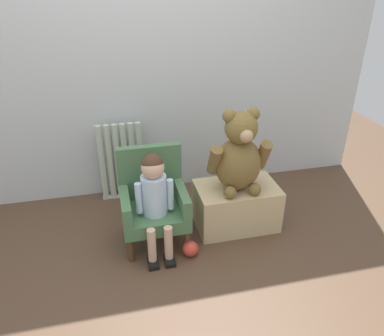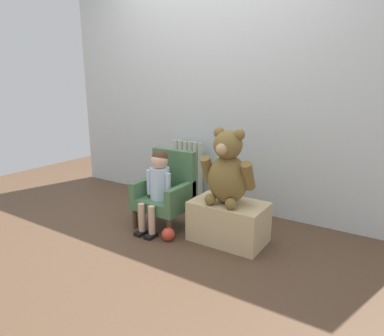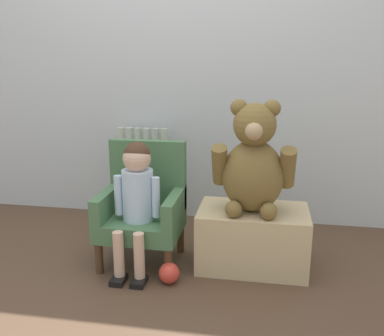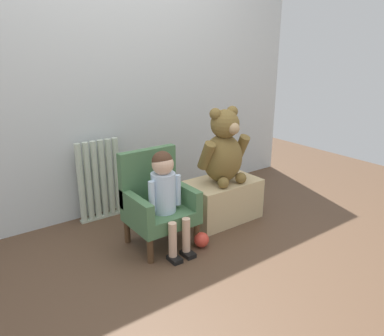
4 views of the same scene
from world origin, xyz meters
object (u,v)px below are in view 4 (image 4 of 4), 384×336
(child_figure, at_px, (165,188))
(large_teddy_bear, at_px, (224,150))
(child_armchair, at_px, (157,201))
(low_bench, at_px, (222,200))
(toy_ball, at_px, (202,240))
(radiator, at_px, (100,181))

(child_figure, bearing_deg, large_teddy_bear, 9.86)
(child_armchair, relative_size, low_bench, 1.13)
(large_teddy_bear, distance_m, toy_ball, 0.72)
(child_armchair, distance_m, large_teddy_bear, 0.67)
(radiator, distance_m, child_armchair, 0.64)
(child_figure, distance_m, low_bench, 0.70)
(radiator, height_order, toy_ball, radiator)
(large_teddy_bear, bearing_deg, child_figure, -170.14)
(child_figure, height_order, toy_ball, child_figure)
(child_armchair, height_order, low_bench, child_armchair)
(low_bench, bearing_deg, large_teddy_bear, -117.58)
(toy_ball, bearing_deg, large_teddy_bear, 31.68)
(low_bench, relative_size, large_teddy_bear, 1.00)
(low_bench, bearing_deg, child_armchair, -178.77)
(radiator, height_order, child_armchair, child_armchair)
(toy_ball, bearing_deg, child_figure, 145.16)
(child_armchair, distance_m, low_bench, 0.64)
(radiator, bearing_deg, child_armchair, -73.97)
(large_teddy_bear, bearing_deg, radiator, 141.88)
(radiator, relative_size, large_teddy_bear, 1.11)
(child_figure, bearing_deg, radiator, 103.64)
(child_armchair, height_order, child_figure, child_figure)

